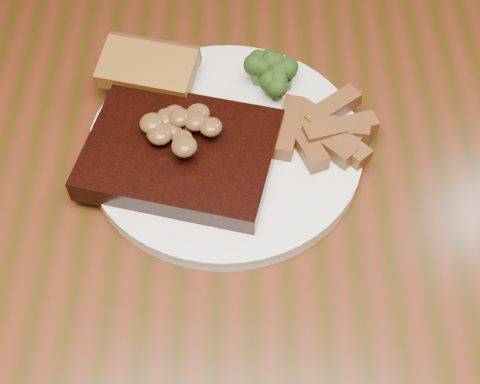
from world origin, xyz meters
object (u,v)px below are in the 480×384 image
object	(u,v)px
garlic_bread	(150,82)
potato_wedges	(301,130)
plate	(225,148)
dining_table	(236,243)
steak	(180,154)

from	to	relation	value
garlic_bread	potato_wedges	bearing A→B (deg)	-9.54
garlic_bread	plate	bearing A→B (deg)	-29.71
garlic_bread	potato_wedges	size ratio (longest dim) A/B	1.00
dining_table	garlic_bread	distance (m)	0.19
steak	garlic_bread	size ratio (longest dim) A/B	1.83
plate	potato_wedges	distance (m)	0.08
dining_table	steak	world-z (taller)	steak
plate	steak	world-z (taller)	steak
dining_table	potato_wedges	bearing A→B (deg)	44.12
steak	potato_wedges	bearing A→B (deg)	28.21
dining_table	steak	bearing A→B (deg)	150.24
plate	garlic_bread	world-z (taller)	garlic_bread
steak	garlic_bread	xyz separation A→B (m)	(-0.04, 0.10, -0.00)
potato_wedges	steak	bearing A→B (deg)	-164.78
dining_table	steak	distance (m)	0.13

